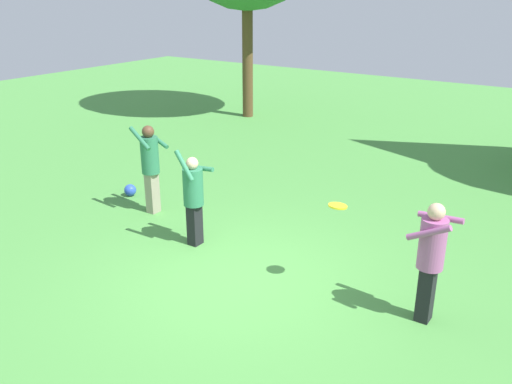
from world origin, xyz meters
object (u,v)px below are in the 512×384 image
object	(u,v)px
person_catcher	(431,253)
person_bystander	(150,162)
ball_blue	(130,190)
frisbee	(338,206)
person_thrower	(193,194)

from	to	relation	value
person_catcher	person_bystander	bearing A→B (deg)	-3.71
person_catcher	person_bystander	distance (m)	5.62
person_bystander	ball_blue	distance (m)	1.42
person_catcher	person_bystander	xyz separation A→B (m)	(-5.58, 0.65, 0.05)
frisbee	ball_blue	size ratio (longest dim) A/B	1.44
ball_blue	person_thrower	bearing A→B (deg)	-20.43
frisbee	person_thrower	bearing A→B (deg)	-179.06
person_thrower	person_bystander	size ratio (longest dim) A/B	0.99
person_bystander	person_catcher	bearing A→B (deg)	1.19
frisbee	ball_blue	xyz separation A→B (m)	(-5.24, 0.93, -1.18)
ball_blue	frisbee	bearing A→B (deg)	-10.10
person_bystander	person_thrower	bearing A→B (deg)	-13.43
person_bystander	ball_blue	bearing A→B (deg)	168.66
person_catcher	ball_blue	xyz separation A→B (m)	(-6.61, 1.00, -0.87)
person_catcher	ball_blue	bearing A→B (deg)	-5.73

